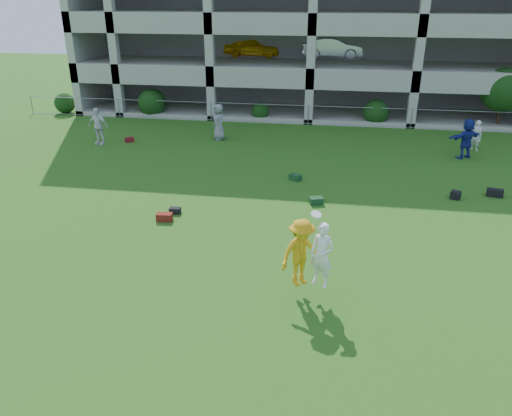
% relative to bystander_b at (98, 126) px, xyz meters
% --- Properties ---
extents(ground, '(100.00, 100.00, 0.00)m').
position_rel_bystander_b_xyz_m(ground, '(10.63, -13.19, -0.96)').
color(ground, '#235114').
rests_on(ground, ground).
extents(bystander_b, '(1.18, 0.62, 1.92)m').
position_rel_bystander_b_xyz_m(bystander_b, '(0.00, 0.00, 0.00)').
color(bystander_b, silver).
rests_on(bystander_b, ground).
extents(bystander_c, '(1.04, 1.12, 1.93)m').
position_rel_bystander_b_xyz_m(bystander_c, '(6.04, 1.88, 0.00)').
color(bystander_c, gray).
rests_on(bystander_c, ground).
extents(bystander_d, '(1.82, 1.43, 1.93)m').
position_rel_bystander_b_xyz_m(bystander_d, '(18.49, 0.53, 0.01)').
color(bystander_d, navy).
rests_on(bystander_d, ground).
extents(bystander_e, '(0.66, 0.66, 1.55)m').
position_rel_bystander_b_xyz_m(bystander_e, '(19.31, 1.94, -0.19)').
color(bystander_e, silver).
rests_on(bystander_e, ground).
extents(bag_red_a, '(0.58, 0.36, 0.28)m').
position_rel_bystander_b_xyz_m(bag_red_a, '(6.46, -8.66, -0.82)').
color(bag_red_a, '#541B0E').
rests_on(bag_red_a, ground).
extents(bag_black_b, '(0.41, 0.27, 0.22)m').
position_rel_bystander_b_xyz_m(bag_black_b, '(6.64, -7.99, -0.85)').
color(bag_black_b, black).
rests_on(bag_black_b, ground).
extents(bag_green_c, '(0.58, 0.48, 0.26)m').
position_rel_bystander_b_xyz_m(bag_green_c, '(11.69, -6.29, -0.83)').
color(bag_green_c, '#123319').
rests_on(bag_green_c, ground).
extents(crate_d, '(0.46, 0.46, 0.30)m').
position_rel_bystander_b_xyz_m(crate_d, '(17.04, -4.92, -0.81)').
color(crate_d, black).
rests_on(crate_d, ground).
extents(bag_black_e, '(0.65, 0.41, 0.30)m').
position_rel_bystander_b_xyz_m(bag_black_e, '(18.63, -4.42, -0.81)').
color(bag_black_e, black).
rests_on(bag_black_e, ground).
extents(bag_red_f, '(0.53, 0.49, 0.24)m').
position_rel_bystander_b_xyz_m(bag_red_f, '(1.39, 0.61, -0.84)').
color(bag_red_f, '#510E0D').
rests_on(bag_red_f, ground).
extents(bag_green_g, '(0.58, 0.52, 0.25)m').
position_rel_bystander_b_xyz_m(bag_green_g, '(10.68, -3.81, -0.83)').
color(bag_green_g, '#12331C').
rests_on(bag_green_g, ground).
extents(frisbee_contest, '(1.60, 1.30, 2.08)m').
position_rel_bystander_b_xyz_m(frisbee_contest, '(11.67, -12.58, 0.32)').
color(frisbee_contest, orange).
rests_on(frisbee_contest, ground).
extents(parking_garage, '(30.00, 14.00, 12.00)m').
position_rel_bystander_b_xyz_m(parking_garage, '(10.62, 14.51, 5.05)').
color(parking_garage, '#9E998C').
rests_on(parking_garage, ground).
extents(fence, '(36.06, 0.06, 1.20)m').
position_rel_bystander_b_xyz_m(fence, '(10.63, 5.81, -0.35)').
color(fence, gray).
rests_on(fence, ground).
extents(shrub_row, '(34.38, 2.52, 3.50)m').
position_rel_bystander_b_xyz_m(shrub_row, '(15.22, 6.52, 0.55)').
color(shrub_row, '#163D11').
rests_on(shrub_row, ground).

